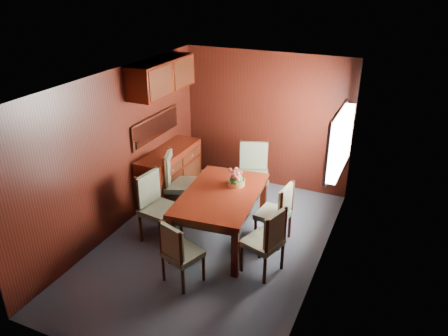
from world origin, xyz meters
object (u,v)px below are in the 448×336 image
at_px(sideboard, 170,175).
at_px(chair_head, 178,250).
at_px(flower_centerpiece, 236,178).
at_px(chair_left_near, 155,203).
at_px(dining_table, 221,199).
at_px(chair_right_near, 268,239).

xyz_separation_m(sideboard, chair_head, (1.23, -1.90, 0.05)).
bearing_deg(flower_centerpiece, chair_left_near, -147.29).
distance_m(sideboard, chair_head, 2.26).
bearing_deg(chair_left_near, dining_table, 118.65).
distance_m(sideboard, chair_right_near, 2.50).
bearing_deg(flower_centerpiece, chair_right_near, -45.56).
relative_size(chair_left_near, chair_right_near, 1.09).
relative_size(dining_table, chair_left_near, 1.67).
distance_m(dining_table, chair_left_near, 0.96).
height_order(sideboard, chair_head, sideboard).
bearing_deg(chair_head, chair_right_near, 53.98).
relative_size(dining_table, flower_centerpiece, 6.51).
xyz_separation_m(sideboard, flower_centerpiece, (1.41, -0.48, 0.44)).
bearing_deg(chair_right_near, sideboard, 77.31).
bearing_deg(dining_table, chair_left_near, -164.47).
bearing_deg(chair_right_near, chair_head, 142.20).
height_order(chair_right_near, flower_centerpiece, flower_centerpiece).
bearing_deg(chair_left_near, flower_centerpiece, 130.25).
height_order(chair_left_near, chair_head, chair_left_near).
relative_size(sideboard, chair_left_near, 1.35).
xyz_separation_m(chair_left_near, flower_centerpiece, (0.99, 0.64, 0.32)).
height_order(dining_table, chair_right_near, chair_right_near).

